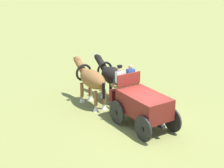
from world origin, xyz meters
TOP-DOWN VIEW (x-y plane):
  - ground_plane at (0.00, 0.00)m, footprint 220.00×220.00m
  - show_wagon at (0.18, 0.05)m, footprint 5.45×2.48m
  - draft_horse_near at (3.29, 1.59)m, footprint 3.03×1.42m
  - draft_horse_off at (3.63, 0.34)m, footprint 3.00×1.45m

SIDE VIEW (x-z plane):
  - ground_plane at x=0.00m, z-range 0.00..0.00m
  - show_wagon at x=0.18m, z-range -0.20..2.43m
  - draft_horse_off at x=3.63m, z-range 0.23..2.41m
  - draft_horse_near at x=3.29m, z-range 0.26..2.52m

